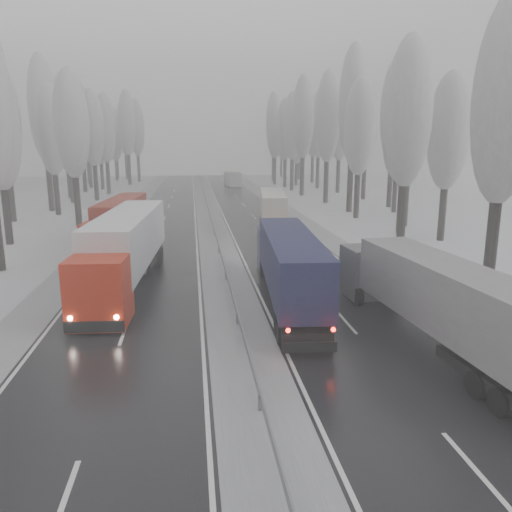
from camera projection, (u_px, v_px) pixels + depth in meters
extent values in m
plane|color=silver|center=(282.00, 495.00, 12.25)|extent=(260.00, 260.00, 0.00)
cube|color=black|center=(280.00, 247.00, 41.94)|extent=(7.50, 200.00, 0.03)
cube|color=black|center=(153.00, 250.00, 40.63)|extent=(7.50, 200.00, 0.03)
cube|color=#A7A9AF|center=(218.00, 248.00, 41.28)|extent=(3.00, 200.00, 0.04)
cube|color=#A7A9AF|center=(337.00, 245.00, 42.55)|extent=(2.40, 200.00, 0.04)
cube|color=#A7A9AF|center=(91.00, 251.00, 40.02)|extent=(2.40, 200.00, 0.04)
cube|color=slate|center=(218.00, 241.00, 41.16)|extent=(0.06, 200.00, 0.32)
cube|color=slate|center=(219.00, 250.00, 39.29)|extent=(0.12, 0.12, 0.60)
cube|color=slate|center=(206.00, 203.00, 70.26)|extent=(0.12, 0.12, 0.60)
cylinder|color=black|center=(491.00, 244.00, 28.67)|extent=(0.68, 0.68, 5.60)
ellipsoid|color=gray|center=(507.00, 99.00, 26.92)|extent=(3.60, 3.60, 11.45)
cylinder|color=black|center=(402.00, 217.00, 39.60)|extent=(0.68, 0.68, 5.62)
ellipsoid|color=gray|center=(408.00, 112.00, 37.84)|extent=(3.60, 3.60, 11.48)
cylinder|color=black|center=(442.00, 213.00, 44.23)|extent=(0.64, 0.64, 4.94)
ellipsoid|color=gray|center=(449.00, 131.00, 42.69)|extent=(3.60, 3.60, 10.09)
cylinder|color=black|center=(401.00, 206.00, 47.92)|extent=(0.66, 0.66, 5.32)
ellipsoid|color=gray|center=(406.00, 124.00, 46.26)|extent=(3.60, 3.60, 10.88)
cylinder|color=black|center=(406.00, 196.00, 51.96)|extent=(0.72, 0.72, 6.31)
ellipsoid|color=gray|center=(412.00, 106.00, 49.99)|extent=(3.60, 3.60, 12.90)
cylinder|color=black|center=(357.00, 195.00, 57.91)|extent=(0.67, 0.67, 5.38)
ellipsoid|color=gray|center=(360.00, 127.00, 56.23)|extent=(3.60, 3.60, 10.98)
cylinder|color=black|center=(395.00, 194.00, 62.65)|extent=(0.62, 0.62, 4.59)
ellipsoid|color=gray|center=(398.00, 141.00, 61.21)|extent=(3.60, 3.60, 9.39)
cylinder|color=black|center=(350.00, 184.00, 63.09)|extent=(0.76, 0.76, 6.95)
ellipsoid|color=gray|center=(353.00, 103.00, 60.92)|extent=(3.60, 3.60, 14.19)
cylinder|color=black|center=(390.00, 183.00, 67.86)|extent=(0.74, 0.74, 6.59)
ellipsoid|color=gray|center=(394.00, 111.00, 65.80)|extent=(3.60, 3.60, 13.46)
cylinder|color=black|center=(326.00, 181.00, 73.03)|extent=(0.72, 0.72, 6.37)
ellipsoid|color=gray|center=(328.00, 117.00, 71.04)|extent=(3.60, 3.60, 13.01)
cylinder|color=black|center=(364.00, 180.00, 77.83)|extent=(0.70, 0.70, 5.97)
ellipsoid|color=gray|center=(366.00, 124.00, 75.97)|extent=(3.60, 3.60, 12.20)
cylinder|color=black|center=(302.00, 176.00, 83.19)|extent=(0.74, 0.74, 6.65)
ellipsoid|color=gray|center=(303.00, 117.00, 81.11)|extent=(3.60, 3.60, 13.59)
cylinder|color=black|center=(338.00, 175.00, 88.03)|extent=(0.71, 0.71, 6.14)
ellipsoid|color=gray|center=(340.00, 124.00, 86.11)|extent=(3.60, 3.60, 12.54)
cylinder|color=black|center=(292.00, 174.00, 92.72)|extent=(0.71, 0.71, 6.05)
ellipsoid|color=gray|center=(293.00, 126.00, 90.82)|extent=(3.60, 3.60, 12.37)
cylinder|color=black|center=(318.00, 172.00, 97.30)|extent=(0.72, 0.72, 6.30)
ellipsoid|color=gray|center=(319.00, 124.00, 95.33)|extent=(3.60, 3.60, 12.87)
cylinder|color=black|center=(285.00, 172.00, 100.01)|extent=(0.70, 0.70, 5.88)
ellipsoid|color=gray|center=(285.00, 129.00, 98.17)|extent=(3.60, 3.60, 12.00)
cylinder|color=black|center=(296.00, 174.00, 104.38)|extent=(0.64, 0.64, 4.86)
ellipsoid|color=gray|center=(297.00, 140.00, 102.87)|extent=(3.60, 3.60, 9.92)
cylinder|color=black|center=(275.00, 170.00, 106.77)|extent=(0.70, 0.70, 5.98)
ellipsoid|color=gray|center=(275.00, 129.00, 104.90)|extent=(3.60, 3.60, 12.21)
cylinder|color=black|center=(312.00, 169.00, 111.76)|extent=(0.71, 0.71, 6.19)
ellipsoid|color=gray|center=(313.00, 128.00, 109.82)|extent=(3.60, 3.60, 12.64)
cylinder|color=black|center=(273.00, 166.00, 116.36)|extent=(0.75, 0.75, 6.86)
ellipsoid|color=gray|center=(274.00, 123.00, 114.21)|extent=(3.60, 3.60, 14.01)
cylinder|color=black|center=(299.00, 168.00, 121.24)|extent=(0.68, 0.68, 5.55)
ellipsoid|color=gray|center=(300.00, 135.00, 119.50)|extent=(3.60, 3.60, 11.33)
cylinder|color=black|center=(273.00, 166.00, 126.88)|extent=(0.71, 0.71, 6.09)
ellipsoid|color=gray|center=(273.00, 131.00, 124.97)|extent=(3.60, 3.60, 12.45)
cylinder|color=black|center=(281.00, 166.00, 131.17)|extent=(0.67, 0.67, 5.49)
ellipsoid|color=gray|center=(282.00, 136.00, 129.45)|extent=(3.60, 3.60, 11.21)
cylinder|color=black|center=(7.00, 215.00, 42.60)|extent=(0.65, 0.65, 5.03)
cylinder|color=black|center=(77.00, 200.00, 52.25)|extent=(0.67, 0.67, 5.44)
ellipsoid|color=gray|center=(71.00, 124.00, 50.55)|extent=(3.60, 3.60, 11.11)
cylinder|color=black|center=(11.00, 196.00, 55.11)|extent=(0.69, 0.69, 5.72)
ellipsoid|color=gray|center=(3.00, 119.00, 53.32)|extent=(3.60, 3.60, 11.69)
cylinder|color=black|center=(57.00, 193.00, 60.43)|extent=(0.66, 0.66, 5.23)
ellipsoid|color=gray|center=(51.00, 130.00, 58.80)|extent=(3.60, 3.60, 10.68)
cylinder|color=black|center=(50.00, 185.00, 63.93)|extent=(0.74, 0.74, 6.60)
ellipsoid|color=gray|center=(43.00, 109.00, 61.87)|extent=(3.60, 3.60, 13.49)
cylinder|color=black|center=(76.00, 187.00, 69.78)|extent=(0.65, 0.65, 5.16)
ellipsoid|color=gray|center=(71.00, 133.00, 68.16)|extent=(3.60, 3.60, 10.54)
cylinder|color=black|center=(72.00, 183.00, 73.41)|extent=(0.69, 0.69, 5.79)
ellipsoid|color=gray|center=(67.00, 125.00, 71.59)|extent=(3.60, 3.60, 11.84)
cylinder|color=black|center=(96.00, 182.00, 76.47)|extent=(0.68, 0.68, 5.64)
ellipsoid|color=gray|center=(92.00, 128.00, 74.70)|extent=(3.60, 3.60, 11.53)
cylinder|color=black|center=(69.00, 177.00, 79.64)|extent=(0.73, 0.73, 6.56)
ellipsoid|color=gray|center=(64.00, 117.00, 77.59)|extent=(3.60, 3.60, 13.40)
cylinder|color=black|center=(108.00, 177.00, 86.24)|extent=(0.69, 0.69, 5.79)
ellipsoid|color=gray|center=(105.00, 128.00, 84.42)|extent=(3.60, 3.60, 11.84)
cylinder|color=black|center=(84.00, 173.00, 89.42)|extent=(0.74, 0.74, 6.65)
ellipsoid|color=gray|center=(80.00, 119.00, 87.34)|extent=(3.60, 3.60, 13.58)
cylinder|color=black|center=(102.00, 176.00, 95.03)|extent=(0.65, 0.65, 5.12)
ellipsoid|color=gray|center=(99.00, 136.00, 93.43)|extent=(3.60, 3.60, 10.46)
cylinder|color=black|center=(90.00, 173.00, 98.47)|extent=(0.69, 0.69, 5.84)
ellipsoid|color=gray|center=(87.00, 129.00, 96.64)|extent=(3.60, 3.60, 11.92)
cylinder|color=black|center=(129.00, 169.00, 105.78)|extent=(0.74, 0.74, 6.67)
ellipsoid|color=gray|center=(127.00, 122.00, 103.70)|extent=(3.60, 3.60, 13.63)
cylinder|color=black|center=(89.00, 169.00, 108.56)|extent=(0.72, 0.72, 6.31)
ellipsoid|color=gray|center=(86.00, 126.00, 106.59)|extent=(3.60, 3.60, 12.88)
cylinder|color=black|center=(139.00, 168.00, 115.04)|extent=(0.72, 0.72, 6.29)
ellipsoid|color=gray|center=(137.00, 128.00, 113.08)|extent=(3.60, 3.60, 12.84)
cylinder|color=black|center=(116.00, 170.00, 118.37)|extent=(0.64, 0.64, 4.86)
ellipsoid|color=gray|center=(115.00, 140.00, 116.86)|extent=(3.60, 3.60, 9.92)
cylinder|color=black|center=(127.00, 166.00, 120.95)|extent=(0.74, 0.74, 6.63)
ellipsoid|color=gray|center=(124.00, 126.00, 118.88)|extent=(3.60, 3.60, 13.54)
cylinder|color=black|center=(117.00, 167.00, 124.57)|extent=(0.69, 0.69, 5.79)
ellipsoid|color=gray|center=(115.00, 133.00, 122.76)|extent=(3.60, 3.60, 11.82)
cube|color=#4F4F54|center=(370.00, 274.00, 27.21)|extent=(2.48, 2.56, 2.76)
cube|color=black|center=(362.00, 258.00, 28.17)|extent=(2.12, 0.25, 0.92)
cube|color=black|center=(360.00, 287.00, 28.64)|extent=(2.31, 0.31, 0.46)
cube|color=slate|center=(446.00, 295.00, 20.13)|extent=(3.25, 12.12, 2.58)
cube|color=black|center=(496.00, 372.00, 17.36)|extent=(2.41, 5.20, 0.41)
cylinder|color=black|center=(358.00, 297.00, 26.54)|extent=(0.39, 0.98, 0.96)
cylinder|color=black|center=(392.00, 295.00, 26.92)|extent=(0.39, 0.98, 0.96)
cylinder|color=black|center=(477.00, 385.00, 16.86)|extent=(0.39, 0.98, 0.96)
cylinder|color=black|center=(501.00, 402.00, 15.72)|extent=(0.39, 0.98, 0.96)
sphere|color=white|center=(346.00, 282.00, 28.41)|extent=(0.20, 0.20, 0.20)
sphere|color=white|center=(374.00, 280.00, 28.76)|extent=(0.20, 0.20, 0.20)
cube|color=#1E1D48|center=(276.00, 250.00, 33.29)|extent=(2.54, 2.62, 2.84)
cube|color=black|center=(275.00, 237.00, 34.30)|extent=(2.18, 0.25, 0.95)
cube|color=black|center=(275.00, 262.00, 34.78)|extent=(2.37, 0.31, 0.47)
cube|color=#131233|center=(290.00, 260.00, 25.87)|extent=(3.28, 12.45, 2.65)
cube|color=black|center=(308.00, 343.00, 20.27)|extent=(2.18, 0.27, 0.43)
cube|color=black|center=(299.00, 316.00, 22.95)|extent=(2.45, 5.34, 0.43)
cube|color=black|center=(306.00, 343.00, 20.82)|extent=(2.18, 0.21, 0.57)
cylinder|color=black|center=(262.00, 268.00, 32.73)|extent=(0.40, 1.01, 0.99)
cylinder|color=black|center=(292.00, 268.00, 32.84)|extent=(0.40, 1.01, 0.99)
cylinder|color=black|center=(278.00, 324.00, 22.58)|extent=(0.40, 1.01, 0.99)
cylinder|color=black|center=(322.00, 323.00, 22.69)|extent=(0.40, 1.01, 0.99)
cylinder|color=black|center=(281.00, 334.00, 21.38)|extent=(0.40, 1.01, 0.99)
cylinder|color=black|center=(327.00, 333.00, 21.49)|extent=(0.40, 1.01, 0.99)
sphere|color=#FF0C05|center=(287.00, 327.00, 19.99)|extent=(0.19, 0.19, 0.19)
sphere|color=#FF0C05|center=(331.00, 326.00, 20.09)|extent=(0.19, 0.19, 0.19)
sphere|color=white|center=(262.00, 256.00, 34.68)|extent=(0.21, 0.21, 0.21)
sphere|color=white|center=(287.00, 256.00, 34.78)|extent=(0.21, 0.21, 0.21)
cube|color=#A8A595|center=(270.00, 205.00, 57.97)|extent=(2.52, 2.60, 2.71)
cube|color=black|center=(270.00, 199.00, 58.93)|extent=(2.07, 0.34, 0.90)
cube|color=black|center=(270.00, 213.00, 59.40)|extent=(2.25, 0.40, 0.45)
cube|color=beige|center=(272.00, 204.00, 50.90)|extent=(3.68, 11.92, 2.53)
cube|color=black|center=(275.00, 233.00, 45.56)|extent=(2.07, 0.35, 0.41)
cube|color=black|center=(274.00, 226.00, 48.12)|extent=(2.56, 5.16, 0.41)
cube|color=black|center=(275.00, 234.00, 46.08)|extent=(2.07, 0.30, 0.54)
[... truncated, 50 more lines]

